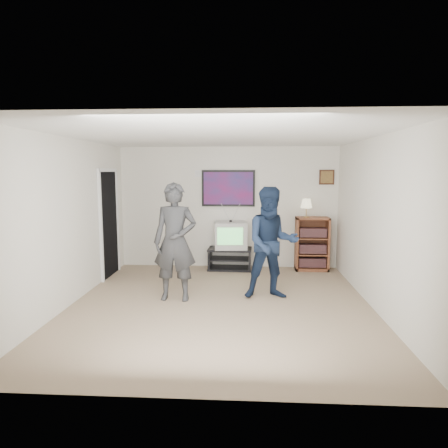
# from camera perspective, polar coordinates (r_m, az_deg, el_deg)

# --- Properties ---
(room_shell) EXTENTS (4.51, 5.00, 2.51)m
(room_shell) POSITION_cam_1_polar(r_m,az_deg,el_deg) (6.18, -0.34, 0.57)
(room_shell) COLOR #896E57
(room_shell) RESTS_ON ground
(media_stand) EXTENTS (0.90, 0.52, 0.44)m
(media_stand) POSITION_cam_1_polar(r_m,az_deg,el_deg) (8.20, 0.85, -4.98)
(media_stand) COLOR black
(media_stand) RESTS_ON room_shell
(crt_television) EXTENTS (0.69, 0.60, 0.54)m
(crt_television) POSITION_cam_1_polar(r_m,az_deg,el_deg) (8.11, 0.96, -1.59)
(crt_television) COLOR #ACABA6
(crt_television) RESTS_ON media_stand
(bookshelf) EXTENTS (0.66, 0.38, 1.08)m
(bookshelf) POSITION_cam_1_polar(r_m,az_deg,el_deg) (8.29, 12.45, -2.77)
(bookshelf) COLOR #5A2E1B
(bookshelf) RESTS_ON room_shell
(table_lamp) EXTENTS (0.24, 0.24, 0.37)m
(table_lamp) POSITION_cam_1_polar(r_m,az_deg,el_deg) (8.14, 11.68, 2.25)
(table_lamp) COLOR #FFF4C1
(table_lamp) RESTS_ON bookshelf
(person_tall) EXTENTS (0.68, 0.45, 1.83)m
(person_tall) POSITION_cam_1_polar(r_m,az_deg,el_deg) (6.22, -7.00, -2.55)
(person_tall) COLOR #2E2F31
(person_tall) RESTS_ON room_shell
(person_short) EXTENTS (0.94, 0.77, 1.76)m
(person_short) POSITION_cam_1_polar(r_m,az_deg,el_deg) (6.30, 6.83, -2.73)
(person_short) COLOR #15213A
(person_short) RESTS_ON room_shell
(controller_left) EXTENTS (0.04, 0.12, 0.04)m
(controller_left) POSITION_cam_1_polar(r_m,az_deg,el_deg) (6.39, -6.57, 0.50)
(controller_left) COLOR white
(controller_left) RESTS_ON person_tall
(controller_right) EXTENTS (0.07, 0.12, 0.03)m
(controller_right) POSITION_cam_1_polar(r_m,az_deg,el_deg) (6.47, 6.44, -1.64)
(controller_right) COLOR white
(controller_right) RESTS_ON person_short
(poster) EXTENTS (1.10, 0.03, 0.75)m
(poster) POSITION_cam_1_polar(r_m,az_deg,el_deg) (8.26, 0.62, 5.12)
(poster) COLOR black
(poster) RESTS_ON room_shell
(air_vent) EXTENTS (0.28, 0.02, 0.14)m
(air_vent) POSITION_cam_1_polar(r_m,az_deg,el_deg) (8.30, -3.20, 7.20)
(air_vent) COLOR white
(air_vent) RESTS_ON room_shell
(small_picture) EXTENTS (0.30, 0.03, 0.30)m
(small_picture) POSITION_cam_1_polar(r_m,az_deg,el_deg) (8.40, 14.46, 6.50)
(small_picture) COLOR #331810
(small_picture) RESTS_ON room_shell
(doorway) EXTENTS (0.03, 0.85, 2.00)m
(doorway) POSITION_cam_1_polar(r_m,az_deg,el_deg) (7.89, -16.15, -0.03)
(doorway) COLOR black
(doorway) RESTS_ON room_shell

